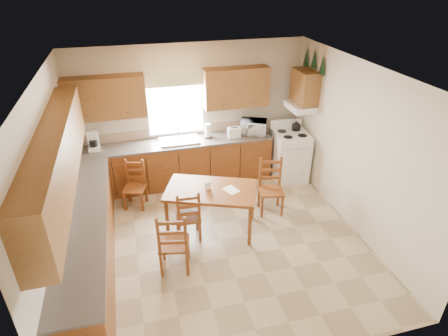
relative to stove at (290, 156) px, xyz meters
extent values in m
plane|color=tan|center=(-1.88, -1.59, -0.49)|extent=(4.50, 4.50, 0.00)
plane|color=olive|center=(-1.88, -1.59, 2.21)|extent=(4.50, 4.50, 0.00)
plane|color=beige|center=(-4.13, -1.59, 0.86)|extent=(4.50, 4.50, 0.00)
plane|color=beige|center=(0.37, -1.59, 0.86)|extent=(4.50, 4.50, 0.00)
plane|color=beige|center=(-1.88, 0.66, 0.86)|extent=(4.50, 4.50, 0.00)
plane|color=beige|center=(-1.88, -3.84, 0.86)|extent=(4.50, 4.50, 0.00)
cube|color=brown|center=(-2.25, 0.36, -0.05)|extent=(3.75, 0.60, 0.88)
cube|color=brown|center=(-3.83, -1.74, -0.05)|extent=(0.60, 3.60, 0.88)
cube|color=#4D4743|center=(-2.25, 0.36, 0.41)|extent=(3.75, 0.63, 0.04)
cube|color=#4D4743|center=(-3.83, -1.74, 0.41)|extent=(0.63, 3.60, 0.04)
cube|color=gray|center=(-2.25, 0.65, 0.52)|extent=(3.75, 0.01, 0.18)
cube|color=brown|center=(-3.43, 0.49, 1.37)|extent=(1.41, 0.33, 0.75)
cube|color=brown|center=(-1.02, 0.49, 1.37)|extent=(1.25, 0.33, 0.75)
cube|color=brown|center=(-3.96, -1.74, 1.37)|extent=(0.33, 3.60, 0.75)
cube|color=brown|center=(0.20, 0.06, 1.41)|extent=(0.33, 0.62, 0.62)
cube|color=white|center=(0.15, 0.06, 1.03)|extent=(0.44, 0.62, 0.12)
cube|color=white|center=(-2.18, 0.63, 1.06)|extent=(1.13, 0.02, 1.18)
cube|color=white|center=(-2.18, 0.62, 1.06)|extent=(1.05, 0.01, 1.10)
cube|color=#567343|center=(-2.18, 0.60, 1.56)|extent=(1.19, 0.01, 0.24)
cube|color=silver|center=(-2.18, 0.36, 0.45)|extent=(0.75, 0.45, 0.04)
cone|color=#13311B|center=(0.33, -0.26, 1.89)|extent=(0.22, 0.22, 0.36)
cone|color=#13311B|center=(0.33, 0.06, 1.93)|extent=(0.22, 0.22, 0.36)
cone|color=#13311B|center=(0.33, 0.38, 1.89)|extent=(0.22, 0.22, 0.36)
cube|color=white|center=(0.00, 0.00, 0.00)|extent=(0.72, 0.73, 0.98)
cube|color=white|center=(-3.75, 0.41, 0.59)|extent=(0.27, 0.28, 0.32)
cylinder|color=white|center=(-1.61, 0.41, 0.57)|extent=(0.12, 0.12, 0.28)
cube|color=white|center=(-1.11, 0.29, 0.53)|extent=(0.25, 0.16, 0.20)
imported|color=white|center=(-0.68, 0.36, 0.57)|extent=(0.57, 0.50, 0.28)
cube|color=brown|center=(-1.93, -1.25, -0.10)|extent=(1.64, 1.30, 0.77)
cube|color=brown|center=(-2.66, -2.02, 0.02)|extent=(0.50, 0.48, 1.02)
cube|color=brown|center=(-2.35, -1.38, -0.03)|extent=(0.40, 0.38, 0.92)
cube|color=brown|center=(-3.12, -0.25, -0.05)|extent=(0.46, 0.45, 0.88)
cube|color=brown|center=(-0.81, -1.04, 0.01)|extent=(0.48, 0.47, 0.99)
cube|color=white|center=(-1.63, -1.35, 0.28)|extent=(0.27, 0.30, 0.00)
cube|color=white|center=(-1.98, -1.24, 0.35)|extent=(0.10, 0.05, 0.13)
camera|label=1|loc=(-3.03, -6.20, 3.46)|focal=30.00mm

